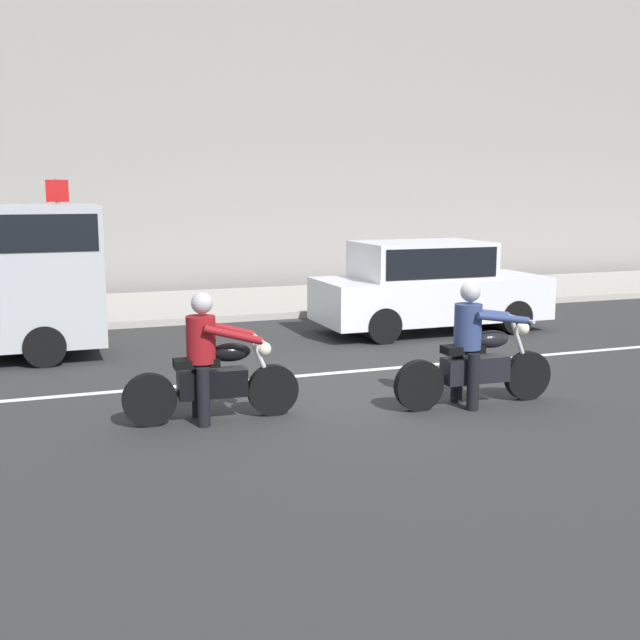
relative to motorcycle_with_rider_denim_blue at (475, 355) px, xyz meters
The scene contains 8 objects.
ground_plane 1.80m from the motorcycle_with_rider_denim_blue, 129.17° to the left, with size 80.00×80.00×0.00m, color #2D2D2D.
sidewalk_slab 9.39m from the motorcycle_with_rider_denim_blue, 96.53° to the left, with size 40.00×4.40×0.14m, color #A8A399.
building_facade 14.31m from the motorcycle_with_rider_denim_blue, 94.79° to the left, with size 40.00×1.40×14.26m, color gray.
lane_marking_stripe 2.51m from the motorcycle_with_rider_denim_blue, 114.59° to the left, with size 18.00×0.14×0.01m, color silver.
motorcycle_with_rider_denim_blue is the anchor object (origin of this frame).
motorcycle_with_rider_crimson 3.27m from the motorcycle_with_rider_denim_blue, behind, with size 2.07×0.70×1.52m.
parked_sedan_white 5.17m from the motorcycle_with_rider_denim_blue, 68.71° to the left, with size 4.38×1.82×1.72m.
street_sign_post 9.62m from the motorcycle_with_rider_denim_blue, 118.75° to the left, with size 0.44×0.08×2.77m.
Camera 1 is at (-4.01, -9.56, 2.67)m, focal length 43.73 mm.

